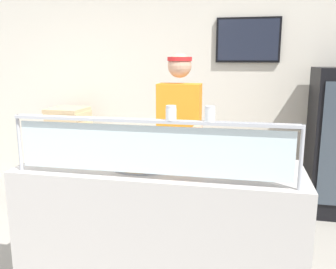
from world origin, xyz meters
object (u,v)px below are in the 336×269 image
(pizza_tray, at_px, (143,163))
(parmesan_shaker, at_px, (171,114))
(pizza_server, at_px, (145,161))
(pizza_box_stack, at_px, (69,119))
(pepper_flake_shaker, at_px, (210,115))
(worker_figure, at_px, (180,138))

(pizza_tray, xyz_separation_m, parmesan_shaker, (0.27, -0.30, 0.42))
(pizza_server, bearing_deg, pizza_box_stack, 122.19)
(pizza_server, xyz_separation_m, parmesan_shaker, (0.25, -0.28, 0.39))
(pepper_flake_shaker, bearing_deg, parmesan_shaker, -180.00)
(pizza_tray, bearing_deg, pizza_server, -44.64)
(parmesan_shaker, bearing_deg, worker_figure, 97.17)
(pizza_server, distance_m, pizza_box_stack, 2.28)
(pizza_tray, distance_m, worker_figure, 0.73)
(pepper_flake_shaker, bearing_deg, pizza_server, 150.58)
(pepper_flake_shaker, height_order, worker_figure, worker_figure)
(parmesan_shaker, xyz_separation_m, worker_figure, (-0.13, 1.01, -0.38))
(pepper_flake_shaker, xyz_separation_m, worker_figure, (-0.36, 1.01, -0.38))
(pepper_flake_shaker, height_order, pizza_box_stack, pepper_flake_shaker)
(pepper_flake_shaker, bearing_deg, worker_figure, 109.94)
(pizza_server, distance_m, pepper_flake_shaker, 0.69)
(pizza_tray, relative_size, worker_figure, 0.27)
(parmesan_shaker, relative_size, pepper_flake_shaker, 0.97)
(pizza_tray, relative_size, pepper_flake_shaker, 5.11)
(pizza_server, height_order, worker_figure, worker_figure)
(parmesan_shaker, bearing_deg, pizza_box_stack, 130.80)
(worker_figure, relative_size, pizza_box_stack, 3.74)
(pizza_server, distance_m, parmesan_shaker, 0.54)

